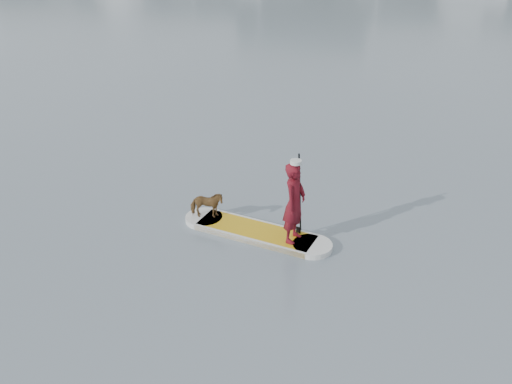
# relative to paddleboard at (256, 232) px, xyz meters

# --- Properties ---
(ground) EXTENTS (140.00, 140.00, 0.00)m
(ground) POSITION_rel_paddleboard_xyz_m (3.63, 0.61, -0.06)
(ground) COLOR slate
(ground) RESTS_ON ground
(paddleboard) EXTENTS (3.23, 1.40, 0.12)m
(paddleboard) POSITION_rel_paddleboard_xyz_m (0.00, 0.00, 0.00)
(paddleboard) COLOR gold
(paddleboard) RESTS_ON ground
(paddler) EXTENTS (0.53, 0.69, 1.67)m
(paddler) POSITION_rel_paddleboard_xyz_m (0.81, -0.20, 0.90)
(paddler) COLOR maroon
(paddler) RESTS_ON paddleboard
(white_cap) EXTENTS (0.22, 0.22, 0.07)m
(white_cap) POSITION_rel_paddleboard_xyz_m (0.81, -0.20, 1.77)
(white_cap) COLOR silver
(white_cap) RESTS_ON paddler
(dog) EXTENTS (0.76, 0.45, 0.60)m
(dog) POSITION_rel_paddleboard_xyz_m (-1.13, 0.28, 0.36)
(dog) COLOR brown
(dog) RESTS_ON paddleboard
(paddle) EXTENTS (0.10, 0.30, 2.00)m
(paddle) POSITION_rel_paddleboard_xyz_m (0.87, 0.06, 0.74)
(paddle) COLOR black
(paddle) RESTS_ON ground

